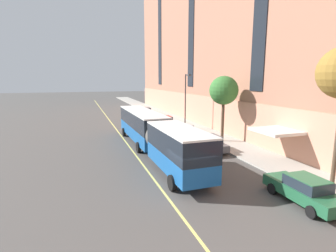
{
  "coord_description": "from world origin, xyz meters",
  "views": [
    {
      "loc": [
        -6.0,
        -14.0,
        6.86
      ],
      "look_at": [
        2.94,
        12.43,
        1.8
      ],
      "focal_mm": 28.0,
      "sensor_mm": 36.0,
      "label": 1
    }
  ],
  "objects_px": {
    "parked_car_green_0": "(304,190)",
    "parked_car_silver_6": "(184,131)",
    "parked_car_darkgray_5": "(210,143)",
    "street_lamp": "(186,96)",
    "parked_car_red_4": "(165,121)",
    "parked_car_darkgray_3": "(146,112)",
    "city_bus": "(153,132)",
    "street_tree_far_uptown": "(224,91)"
  },
  "relations": [
    {
      "from": "parked_car_darkgray_3",
      "to": "street_lamp",
      "type": "xyz_separation_m",
      "value": [
        1.76,
        -15.23,
        3.8
      ]
    },
    {
      "from": "parked_car_darkgray_3",
      "to": "parked_car_red_4",
      "type": "xyz_separation_m",
      "value": [
        -0.1,
        -12.03,
        0.0
      ]
    },
    {
      "from": "parked_car_darkgray_5",
      "to": "street_lamp",
      "type": "height_order",
      "value": "street_lamp"
    },
    {
      "from": "city_bus",
      "to": "parked_car_silver_6",
      "type": "height_order",
      "value": "city_bus"
    },
    {
      "from": "city_bus",
      "to": "parked_car_darkgray_3",
      "type": "xyz_separation_m",
      "value": [
        5.39,
        24.57,
        -1.25
      ]
    },
    {
      "from": "parked_car_darkgray_3",
      "to": "street_lamp",
      "type": "distance_m",
      "value": 15.8
    },
    {
      "from": "parked_car_green_0",
      "to": "street_lamp",
      "type": "relative_size",
      "value": 0.65
    },
    {
      "from": "parked_car_darkgray_5",
      "to": "street_lamp",
      "type": "relative_size",
      "value": 0.64
    },
    {
      "from": "parked_car_red_4",
      "to": "street_tree_far_uptown",
      "type": "distance_m",
      "value": 12.23
    },
    {
      "from": "parked_car_silver_6",
      "to": "street_tree_far_uptown",
      "type": "distance_m",
      "value": 6.73
    },
    {
      "from": "parked_car_green_0",
      "to": "parked_car_red_4",
      "type": "height_order",
      "value": "same"
    },
    {
      "from": "parked_car_darkgray_5",
      "to": "street_lamp",
      "type": "bearing_deg",
      "value": 80.19
    },
    {
      "from": "parked_car_silver_6",
      "to": "street_lamp",
      "type": "xyz_separation_m",
      "value": [
        1.91,
        4.03,
        3.8
      ]
    },
    {
      "from": "parked_car_silver_6",
      "to": "parked_car_darkgray_3",
      "type": "bearing_deg",
      "value": 89.56
    },
    {
      "from": "city_bus",
      "to": "parked_car_red_4",
      "type": "bearing_deg",
      "value": 67.14
    },
    {
      "from": "city_bus",
      "to": "street_lamp",
      "type": "height_order",
      "value": "street_lamp"
    },
    {
      "from": "parked_car_red_4",
      "to": "street_lamp",
      "type": "xyz_separation_m",
      "value": [
        1.87,
        -3.2,
        3.8
      ]
    },
    {
      "from": "parked_car_darkgray_3",
      "to": "parked_car_red_4",
      "type": "height_order",
      "value": "same"
    },
    {
      "from": "parked_car_silver_6",
      "to": "street_lamp",
      "type": "height_order",
      "value": "street_lamp"
    },
    {
      "from": "parked_car_silver_6",
      "to": "street_lamp",
      "type": "distance_m",
      "value": 5.86
    },
    {
      "from": "parked_car_green_0",
      "to": "street_lamp",
      "type": "height_order",
      "value": "street_lamp"
    },
    {
      "from": "city_bus",
      "to": "parked_car_red_4",
      "type": "relative_size",
      "value": 4.49
    },
    {
      "from": "parked_car_darkgray_3",
      "to": "street_tree_far_uptown",
      "type": "height_order",
      "value": "street_tree_far_uptown"
    },
    {
      "from": "city_bus",
      "to": "street_tree_far_uptown",
      "type": "bearing_deg",
      "value": 11.59
    },
    {
      "from": "parked_car_green_0",
      "to": "street_tree_far_uptown",
      "type": "height_order",
      "value": "street_tree_far_uptown"
    },
    {
      "from": "parked_car_darkgray_3",
      "to": "parked_car_darkgray_5",
      "type": "xyz_separation_m",
      "value": [
        -0.03,
        -25.6,
        0.0
      ]
    },
    {
      "from": "parked_car_darkgray_3",
      "to": "street_tree_far_uptown",
      "type": "bearing_deg",
      "value": -82.75
    },
    {
      "from": "street_lamp",
      "to": "parked_car_darkgray_3",
      "type": "bearing_deg",
      "value": 96.61
    },
    {
      "from": "parked_car_darkgray_5",
      "to": "street_lamp",
      "type": "xyz_separation_m",
      "value": [
        1.79,
        10.37,
        3.8
      ]
    },
    {
      "from": "parked_car_red_4",
      "to": "parked_car_silver_6",
      "type": "xyz_separation_m",
      "value": [
        -0.05,
        -7.23,
        -0.0
      ]
    },
    {
      "from": "parked_car_darkgray_5",
      "to": "street_tree_far_uptown",
      "type": "distance_m",
      "value": 6.25
    },
    {
      "from": "parked_car_darkgray_3",
      "to": "parked_car_darkgray_5",
      "type": "distance_m",
      "value": 25.6
    },
    {
      "from": "parked_car_red_4",
      "to": "street_lamp",
      "type": "height_order",
      "value": "street_lamp"
    },
    {
      "from": "street_tree_far_uptown",
      "to": "street_lamp",
      "type": "xyz_separation_m",
      "value": [
        -1.14,
        7.64,
        -0.99
      ]
    },
    {
      "from": "parked_car_darkgray_3",
      "to": "city_bus",
      "type": "bearing_deg",
      "value": -102.37
    },
    {
      "from": "city_bus",
      "to": "street_lamp",
      "type": "bearing_deg",
      "value": 52.55
    },
    {
      "from": "parked_car_silver_6",
      "to": "street_lamp",
      "type": "relative_size",
      "value": 0.62
    },
    {
      "from": "parked_car_green_0",
      "to": "parked_car_silver_6",
      "type": "relative_size",
      "value": 1.05
    },
    {
      "from": "city_bus",
      "to": "parked_car_red_4",
      "type": "height_order",
      "value": "city_bus"
    },
    {
      "from": "city_bus",
      "to": "parked_car_darkgray_5",
      "type": "bearing_deg",
      "value": -10.88
    },
    {
      "from": "parked_car_green_0",
      "to": "parked_car_darkgray_5",
      "type": "xyz_separation_m",
      "value": [
        0.09,
        11.34,
        -0.0
      ]
    },
    {
      "from": "parked_car_green_0",
      "to": "parked_car_darkgray_3",
      "type": "distance_m",
      "value": 36.94
    }
  ]
}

